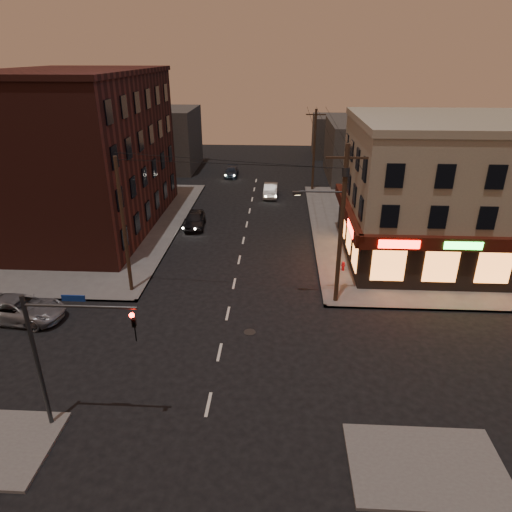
# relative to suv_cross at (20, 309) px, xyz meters

# --- Properties ---
(ground) EXTENTS (120.00, 120.00, 0.00)m
(ground) POSITION_rel_suv_cross_xyz_m (12.36, -2.62, -0.74)
(ground) COLOR black
(ground) RESTS_ON ground
(sidewalk_ne) EXTENTS (24.00, 28.00, 0.15)m
(sidewalk_ne) POSITION_rel_suv_cross_xyz_m (30.36, 16.38, -0.67)
(sidewalk_ne) COLOR #514F4C
(sidewalk_ne) RESTS_ON ground
(sidewalk_nw) EXTENTS (24.00, 28.00, 0.15)m
(sidewalk_nw) POSITION_rel_suv_cross_xyz_m (-5.64, 16.38, -0.67)
(sidewalk_nw) COLOR #514F4C
(sidewalk_nw) RESTS_ON ground
(pizza_building) EXTENTS (15.85, 12.85, 10.50)m
(pizza_building) POSITION_rel_suv_cross_xyz_m (28.29, 10.81, 4.60)
(pizza_building) COLOR #9D9277
(pizza_building) RESTS_ON sidewalk_ne
(brick_apartment) EXTENTS (12.00, 20.00, 13.00)m
(brick_apartment) POSITION_rel_suv_cross_xyz_m (-2.14, 16.38, 5.91)
(brick_apartment) COLOR #401A14
(brick_apartment) RESTS_ON sidewalk_nw
(bg_building_ne_a) EXTENTS (10.00, 12.00, 7.00)m
(bg_building_ne_a) POSITION_rel_suv_cross_xyz_m (26.36, 35.38, 2.76)
(bg_building_ne_a) COLOR #3F3D3A
(bg_building_ne_a) RESTS_ON ground
(bg_building_nw) EXTENTS (9.00, 10.00, 8.00)m
(bg_building_nw) POSITION_rel_suv_cross_xyz_m (-0.64, 39.38, 3.26)
(bg_building_nw) COLOR #3F3D3A
(bg_building_nw) RESTS_ON ground
(bg_building_ne_b) EXTENTS (8.00, 8.00, 6.00)m
(bg_building_ne_b) POSITION_rel_suv_cross_xyz_m (24.36, 49.38, 2.26)
(bg_building_ne_b) COLOR #3F3D3A
(bg_building_ne_b) RESTS_ON ground
(utility_pole_main) EXTENTS (4.20, 0.44, 10.00)m
(utility_pole_main) POSITION_rel_suv_cross_xyz_m (19.05, 3.18, 5.02)
(utility_pole_main) COLOR #382619
(utility_pole_main) RESTS_ON sidewalk_ne
(utility_pole_far) EXTENTS (0.26, 0.26, 9.00)m
(utility_pole_far) POSITION_rel_suv_cross_xyz_m (19.16, 29.38, 3.91)
(utility_pole_far) COLOR #382619
(utility_pole_far) RESTS_ON sidewalk_ne
(utility_pole_west) EXTENTS (0.24, 0.24, 9.00)m
(utility_pole_west) POSITION_rel_suv_cross_xyz_m (5.56, 3.88, 3.91)
(utility_pole_west) COLOR #382619
(utility_pole_west) RESTS_ON sidewalk_nw
(traffic_signal) EXTENTS (4.49, 0.32, 6.47)m
(traffic_signal) POSITION_rel_suv_cross_xyz_m (6.80, -8.22, 3.41)
(traffic_signal) COLOR #333538
(traffic_signal) RESTS_ON ground
(suv_cross) EXTENTS (5.55, 2.96, 1.48)m
(suv_cross) POSITION_rel_suv_cross_xyz_m (0.00, 0.00, 0.00)
(suv_cross) COLOR gray
(suv_cross) RESTS_ON ground
(sedan_near) EXTENTS (2.06, 4.42, 1.47)m
(sedan_near) POSITION_rel_suv_cross_xyz_m (7.65, 16.41, -0.01)
(sedan_near) COLOR black
(sedan_near) RESTS_ON ground
(sedan_mid) EXTENTS (1.62, 4.32, 1.41)m
(sedan_mid) POSITION_rel_suv_cross_xyz_m (14.36, 26.59, -0.04)
(sedan_mid) COLOR gray
(sedan_mid) RESTS_ON ground
(sedan_far) EXTENTS (1.67, 4.07, 1.18)m
(sedan_far) POSITION_rel_suv_cross_xyz_m (9.06, 35.29, -0.15)
(sedan_far) COLOR #1A2535
(sedan_far) RESTS_ON ground
(fire_hydrant) EXTENTS (0.31, 0.31, 0.69)m
(fire_hydrant) POSITION_rel_suv_cross_xyz_m (20.16, 7.66, -0.22)
(fire_hydrant) COLOR #9E0E17
(fire_hydrant) RESTS_ON sidewalk_ne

